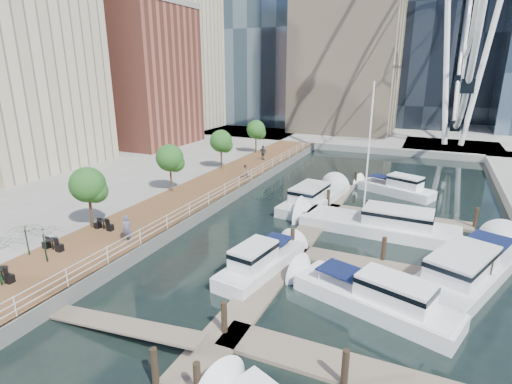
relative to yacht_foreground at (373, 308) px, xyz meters
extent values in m
plane|color=black|center=(-9.26, -3.24, 0.00)|extent=(520.00, 520.00, 0.00)
cube|color=brown|center=(-18.26, 11.76, 0.50)|extent=(6.00, 60.00, 1.00)
cube|color=#595954|center=(-15.26, 11.76, 0.50)|extent=(0.25, 60.00, 1.00)
cube|color=gray|center=(-45.26, 11.76, 0.50)|extent=(48.00, 90.00, 1.00)
cube|color=gray|center=(-9.26, 98.76, 0.50)|extent=(200.00, 114.00, 1.00)
cube|color=gray|center=(4.74, 48.76, 0.50)|extent=(14.00, 12.00, 1.00)
cube|color=#6D6051|center=(-6.26, 6.76, 0.10)|extent=(2.00, 32.00, 0.20)
cube|color=#6D6051|center=(-0.26, -5.24, 0.10)|extent=(12.00, 2.00, 0.20)
cube|color=#6D6051|center=(-0.26, 4.76, 0.10)|extent=(12.00, 2.00, 0.20)
cube|color=#6D6051|center=(-0.26, 14.76, 0.10)|extent=(12.00, 2.00, 0.20)
cube|color=#BCAD8E|center=(-43.26, 12.76, 14.00)|extent=(14.00, 16.00, 26.00)
cube|color=brown|center=(-39.26, 30.76, 11.00)|extent=(12.00, 14.00, 20.00)
cube|color=#BCAD8E|center=(-45.26, 46.76, 15.00)|extent=(14.00, 16.00, 28.00)
cylinder|color=white|center=(2.24, 48.76, 14.00)|extent=(0.80, 0.80, 26.00)
cylinder|color=white|center=(7.24, 48.76, 14.00)|extent=(0.80, 0.80, 26.00)
cylinder|color=#3F2B1C|center=(-20.66, 0.76, 2.20)|extent=(0.20, 0.20, 2.40)
sphere|color=#265B1E|center=(-20.66, 0.76, 4.30)|extent=(2.60, 2.60, 2.60)
cylinder|color=#3F2B1C|center=(-20.66, 10.76, 2.20)|extent=(0.20, 0.20, 2.40)
sphere|color=#265B1E|center=(-20.66, 10.76, 4.30)|extent=(2.60, 2.60, 2.60)
cylinder|color=#3F2B1C|center=(-20.66, 20.76, 2.20)|extent=(0.20, 0.20, 2.40)
sphere|color=#265B1E|center=(-20.66, 20.76, 4.30)|extent=(2.60, 2.60, 2.60)
cylinder|color=#3F2B1C|center=(-20.66, 30.76, 2.20)|extent=(0.20, 0.20, 2.40)
sphere|color=#265B1E|center=(-20.66, 30.76, 4.30)|extent=(2.60, 2.60, 2.60)
imported|color=#4F4F6A|center=(-16.43, -0.25, 1.94)|extent=(0.82, 0.75, 1.87)
imported|color=#82665A|center=(-16.23, 17.93, 1.79)|extent=(0.83, 0.93, 1.57)
imported|color=#333B40|center=(-18.00, 27.11, 1.95)|extent=(1.18, 0.67, 1.91)
imported|color=black|center=(-18.90, -4.66, 2.15)|extent=(2.97, 3.01, 2.29)
imported|color=#0E3615|center=(-20.76, -4.46, 2.03)|extent=(2.52, 2.56, 2.06)
camera|label=1|loc=(1.82, -19.63, 12.37)|focal=28.00mm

